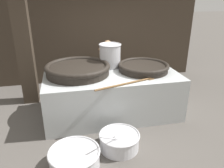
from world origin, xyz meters
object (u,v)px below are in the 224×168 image
Objects in this scene: giant_wok_far at (143,67)px; prep_bowl_meat at (75,158)px; giant_wok_near at (78,69)px; stock_pot at (110,55)px; prep_bowl_vegetables at (119,140)px; cook at (108,65)px.

giant_wok_far is 1.38× the size of prep_bowl_meat.
stock_pot is at bearing 23.74° from giant_wok_near.
stock_pot reaches higher than prep_bowl_meat.
prep_bowl_vegetables is at bearing -123.87° from giant_wok_far.
giant_wok_near is 1.85m from prep_bowl_vegetables.
giant_wok_near is at bearing -156.26° from stock_pot.
cook is 3.09m from prep_bowl_meat.
giant_wok_far is at bearing -3.61° from giant_wok_near.
prep_bowl_vegetables is (-0.93, -1.38, -0.92)m from giant_wok_far.
giant_wok_far is 1.32m from cook.
giant_wok_near is 2.03m from prep_bowl_meat.
giant_wok_far reaches higher than prep_bowl_meat.
cook is 1.78× the size of prep_bowl_meat.
prep_bowl_meat is at bearing 75.13° from cook.
prep_bowl_vegetables is (-0.29, -2.50, -0.66)m from cook.
cook is (0.07, 0.67, -0.47)m from stock_pot.
giant_wok_far is 0.86m from stock_pot.
giant_wok_far is at bearing 126.45° from cook.
prep_bowl_meat is at bearing -97.82° from giant_wok_near.
prep_bowl_vegetables is (-0.22, -1.83, -1.13)m from stock_pot.
stock_pot is (-0.70, 0.45, 0.20)m from giant_wok_far.
prep_bowl_meat is (-0.24, -1.77, -0.95)m from giant_wok_near.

